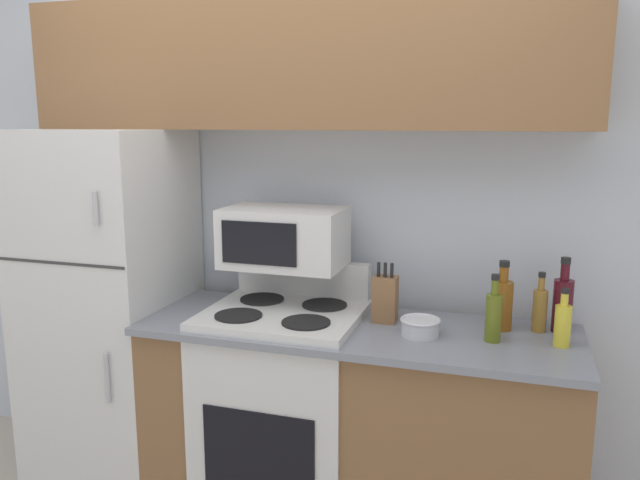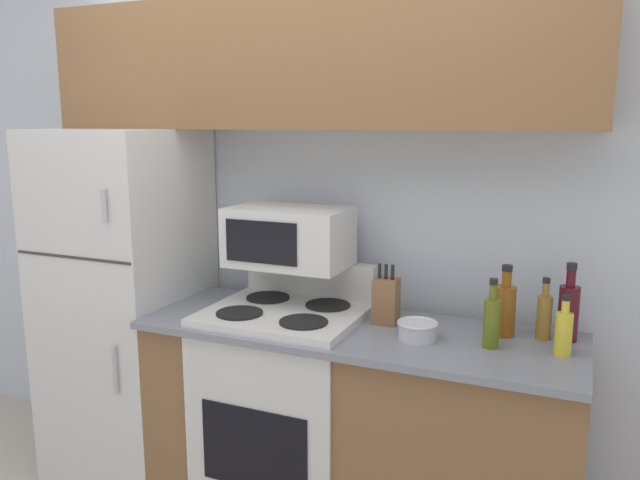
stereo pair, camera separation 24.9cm
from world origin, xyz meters
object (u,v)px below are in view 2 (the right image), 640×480
bottle_wine_red (568,310)px  refrigerator (126,305)px  stove (286,411)px  bottle_olive_oil (492,321)px  bottle_vinegar (544,315)px  knife_block (386,300)px  bottle_cooking_spray (564,332)px  microwave (289,237)px  bottle_whiskey (505,308)px  bowl (417,330)px

bottle_wine_red → refrigerator: bearing=-176.4°
refrigerator → stove: bearing=-3.0°
bottle_olive_oil → bottle_vinegar: bearing=45.4°
knife_block → bottle_vinegar: size_ratio=1.05×
bottle_cooking_spray → bottle_vinegar: 0.17m
refrigerator → microwave: size_ratio=3.32×
bottle_olive_oil → bottle_wine_red: (0.25, 0.19, 0.02)m
knife_block → bottle_cooking_spray: 0.69m
bottle_wine_red → bottle_cooking_spray: bearing=-92.8°
refrigerator → microwave: 0.94m
stove → knife_block: 0.68m
bottle_cooking_spray → stove: bearing=-179.8°
bottle_vinegar → bottle_wine_red: bearing=14.1°
bottle_olive_oil → bottle_cooking_spray: bearing=5.5°
bottle_whiskey → knife_block: bearing=-174.8°
stove → bowl: bearing=-3.8°
refrigerator → bottle_olive_oil: 1.75m
knife_block → bowl: knife_block is taller
refrigerator → bottle_vinegar: 1.92m
bottle_wine_red → bottle_whiskey: (-0.23, -0.04, -0.01)m
bowl → bottle_whiskey: 0.35m
microwave → bowl: (0.62, -0.15, -0.29)m
knife_block → bottle_wine_red: (0.69, 0.08, 0.02)m
refrigerator → bottle_vinegar: (1.91, 0.10, 0.16)m
bowl → knife_block: bearing=142.2°
bottle_cooking_spray → bottle_vinegar: (-0.08, 0.15, 0.01)m
stove → bowl: stove is taller
knife_block → bottle_olive_oil: bearing=-14.2°
microwave → bottle_whiskey: microwave is taller
bottle_whiskey → bottle_olive_oil: bearing=-100.4°
microwave → knife_block: bearing=-3.1°
bottle_olive_oil → bottle_wine_red: bottle_wine_red is taller
knife_block → bottle_wine_red: bearing=6.8°
bottle_olive_oil → bottle_vinegar: 0.24m
refrigerator → bottle_wine_red: size_ratio=5.67×
bottle_wine_red → knife_block: bearing=-173.2°
bottle_wine_red → bowl: bearing=-158.0°
bottle_whiskey → bottle_cooking_spray: bearing=-30.8°
knife_block → bowl: (0.17, -0.13, -0.06)m
refrigerator → bowl: size_ratio=10.83×
stove → bottle_vinegar: (1.02, 0.15, 0.52)m
refrigerator → knife_block: size_ratio=6.76×
bowl → bottle_cooking_spray: bearing=4.7°
stove → bottle_whiskey: 1.04m
knife_block → bottle_cooking_spray: (0.68, -0.09, -0.01)m
knife_block → bowl: size_ratio=1.60×
stove → bottle_vinegar: bearing=8.5°
microwave → bottle_vinegar: bearing=2.0°
bottle_vinegar → bottle_whiskey: 0.14m
bowl → bottle_vinegar: size_ratio=0.65×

